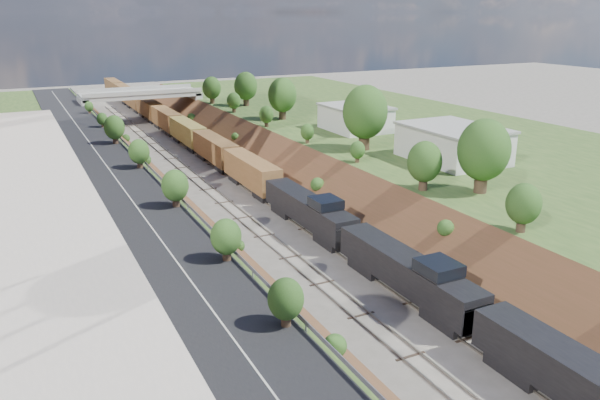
% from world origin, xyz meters
% --- Properties ---
extents(platform_right, '(44.00, 180.00, 5.00)m').
position_xyz_m(platform_right, '(33.00, 60.00, 2.50)').
color(platform_right, '#325021').
rests_on(platform_right, ground).
extents(embankment_left, '(10.00, 180.00, 10.00)m').
position_xyz_m(embankment_left, '(-11.00, 60.00, 0.00)').
color(embankment_left, brown).
rests_on(embankment_left, ground).
extents(embankment_right, '(10.00, 180.00, 10.00)m').
position_xyz_m(embankment_right, '(11.00, 60.00, 0.00)').
color(embankment_right, brown).
rests_on(embankment_right, ground).
extents(rail_left_track, '(1.58, 180.00, 0.18)m').
position_xyz_m(rail_left_track, '(-2.60, 60.00, 0.09)').
color(rail_left_track, gray).
rests_on(rail_left_track, ground).
extents(rail_right_track, '(1.58, 180.00, 0.18)m').
position_xyz_m(rail_right_track, '(2.60, 60.00, 0.09)').
color(rail_right_track, gray).
rests_on(rail_right_track, ground).
extents(road, '(8.00, 180.00, 0.10)m').
position_xyz_m(road, '(-15.50, 60.00, 5.05)').
color(road, black).
rests_on(road, platform_left).
extents(guardrail, '(0.10, 171.00, 0.70)m').
position_xyz_m(guardrail, '(-11.40, 59.80, 5.55)').
color(guardrail, '#99999E').
rests_on(guardrail, platform_left).
extents(overpass, '(24.50, 8.30, 7.40)m').
position_xyz_m(overpass, '(0.00, 122.00, 4.92)').
color(overpass, gray).
rests_on(overpass, ground).
extents(white_building_near, '(9.00, 12.00, 4.00)m').
position_xyz_m(white_building_near, '(23.50, 52.00, 7.00)').
color(white_building_near, silver).
rests_on(white_building_near, platform_right).
extents(white_building_far, '(8.00, 10.00, 3.60)m').
position_xyz_m(white_building_far, '(23.00, 74.00, 6.80)').
color(white_building_far, silver).
rests_on(white_building_far, platform_right).
extents(tree_right_large, '(5.25, 5.25, 7.61)m').
position_xyz_m(tree_right_large, '(17.00, 40.00, 9.38)').
color(tree_right_large, '#473323').
rests_on(tree_right_large, platform_right).
extents(tree_left_crest, '(2.45, 2.45, 3.55)m').
position_xyz_m(tree_left_crest, '(-11.80, 20.00, 7.04)').
color(tree_left_crest, '#473323').
rests_on(tree_left_crest, platform_left).
extents(freight_train, '(2.79, 173.08, 4.55)m').
position_xyz_m(freight_train, '(2.60, 96.41, 2.48)').
color(freight_train, black).
rests_on(freight_train, ground).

